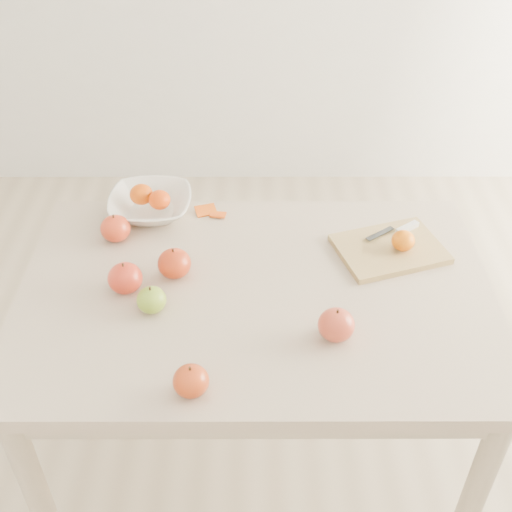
{
  "coord_description": "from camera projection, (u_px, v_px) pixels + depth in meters",
  "views": [
    {
      "loc": [
        -0.0,
        -1.2,
        1.83
      ],
      "look_at": [
        0.0,
        0.05,
        0.82
      ],
      "focal_mm": 45.0,
      "sensor_mm": 36.0,
      "label": 1
    }
  ],
  "objects": [
    {
      "name": "apple_red_c",
      "position": [
        191.0,
        381.0,
        1.34
      ],
      "size": [
        0.08,
        0.08,
        0.07
      ],
      "primitive_type": "ellipsoid",
      "color": "#8D1202",
      "rests_on": "table"
    },
    {
      "name": "ground",
      "position": [
        256.0,
        462.0,
        2.08
      ],
      "size": [
        3.5,
        3.5,
        0.0
      ],
      "primitive_type": "plane",
      "color": "#C6B293",
      "rests_on": "ground"
    },
    {
      "name": "apple_red_a",
      "position": [
        115.0,
        228.0,
        1.75
      ],
      "size": [
        0.08,
        0.08,
        0.07
      ],
      "primitive_type": "ellipsoid",
      "color": "maroon",
      "rests_on": "table"
    },
    {
      "name": "apple_green",
      "position": [
        151.0,
        300.0,
        1.54
      ],
      "size": [
        0.07,
        0.07,
        0.06
      ],
      "primitive_type": "ellipsoid",
      "color": "#588914",
      "rests_on": "table"
    },
    {
      "name": "table",
      "position": [
        256.0,
        318.0,
        1.67
      ],
      "size": [
        1.2,
        0.8,
        0.75
      ],
      "color": "#C1AC92",
      "rests_on": "ground"
    },
    {
      "name": "apple_red_e",
      "position": [
        336.0,
        325.0,
        1.46
      ],
      "size": [
        0.09,
        0.09,
        0.08
      ],
      "primitive_type": "ellipsoid",
      "color": "maroon",
      "rests_on": "table"
    },
    {
      "name": "bowl_tangerine_far",
      "position": [
        159.0,
        200.0,
        1.83
      ],
      "size": [
        0.06,
        0.06,
        0.06
      ],
      "primitive_type": "ellipsoid",
      "color": "#E34008",
      "rests_on": "fruit_bowl"
    },
    {
      "name": "apple_red_b",
      "position": [
        174.0,
        263.0,
        1.63
      ],
      "size": [
        0.09,
        0.09,
        0.08
      ],
      "primitive_type": "ellipsoid",
      "color": "maroon",
      "rests_on": "table"
    },
    {
      "name": "paring_knife",
      "position": [
        403.0,
        229.0,
        1.77
      ],
      "size": [
        0.16,
        0.09,
        0.01
      ],
      "color": "white",
      "rests_on": "cutting_board"
    },
    {
      "name": "fruit_bowl",
      "position": [
        151.0,
        205.0,
        1.86
      ],
      "size": [
        0.24,
        0.24,
        0.06
      ],
      "primitive_type": "imported",
      "color": "white",
      "rests_on": "table"
    },
    {
      "name": "bowl_tangerine_near",
      "position": [
        141.0,
        194.0,
        1.84
      ],
      "size": [
        0.07,
        0.07,
        0.06
      ],
      "primitive_type": "ellipsoid",
      "color": "#D34C07",
      "rests_on": "fruit_bowl"
    },
    {
      "name": "board_tangerine",
      "position": [
        403.0,
        241.0,
        1.7
      ],
      "size": [
        0.06,
        0.06,
        0.05
      ],
      "primitive_type": "ellipsoid",
      "color": "#E06407",
      "rests_on": "cutting_board"
    },
    {
      "name": "orange_peel_b",
      "position": [
        218.0,
        215.0,
        1.86
      ],
      "size": [
        0.05,
        0.04,
        0.01
      ],
      "primitive_type": "cube",
      "rotation": [
        -0.14,
        0.0,
        -0.12
      ],
      "color": "#D94E0F",
      "rests_on": "table"
    },
    {
      "name": "cutting_board",
      "position": [
        389.0,
        249.0,
        1.73
      ],
      "size": [
        0.32,
        0.28,
        0.02
      ],
      "primitive_type": "cube",
      "rotation": [
        0.0,
        0.0,
        0.31
      ],
      "color": "tan",
      "rests_on": "table"
    },
    {
      "name": "orange_peel_a",
      "position": [
        206.0,
        212.0,
        1.88
      ],
      "size": [
        0.07,
        0.06,
        0.01
      ],
      "primitive_type": "cube",
      "rotation": [
        0.21,
        0.0,
        0.3
      ],
      "color": "#D4520E",
      "rests_on": "table"
    },
    {
      "name": "apple_red_d",
      "position": [
        125.0,
        278.0,
        1.59
      ],
      "size": [
        0.09,
        0.09,
        0.08
      ],
      "primitive_type": "ellipsoid",
      "color": "#9E070A",
      "rests_on": "table"
    }
  ]
}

